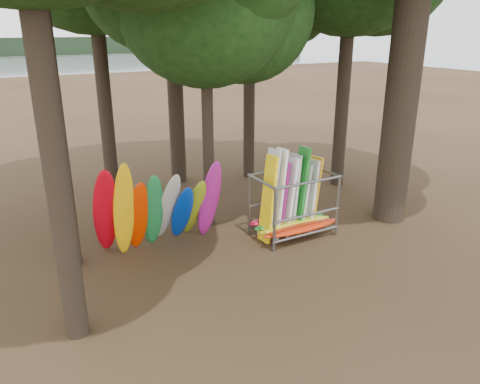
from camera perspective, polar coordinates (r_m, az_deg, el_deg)
ground at (r=14.86m, az=5.21°, el=-6.35°), size 120.00×120.00×0.00m
lake at (r=71.65m, az=-23.67°, el=12.81°), size 160.00×160.00×0.00m
far_shore at (r=121.27m, az=-26.72°, el=15.49°), size 160.00×4.00×4.00m
kayak_row at (r=14.17m, az=-9.97°, el=-2.12°), size 3.99×1.96×3.17m
storage_rack at (r=15.19m, az=6.43°, el=-1.73°), size 2.88×1.59×2.92m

